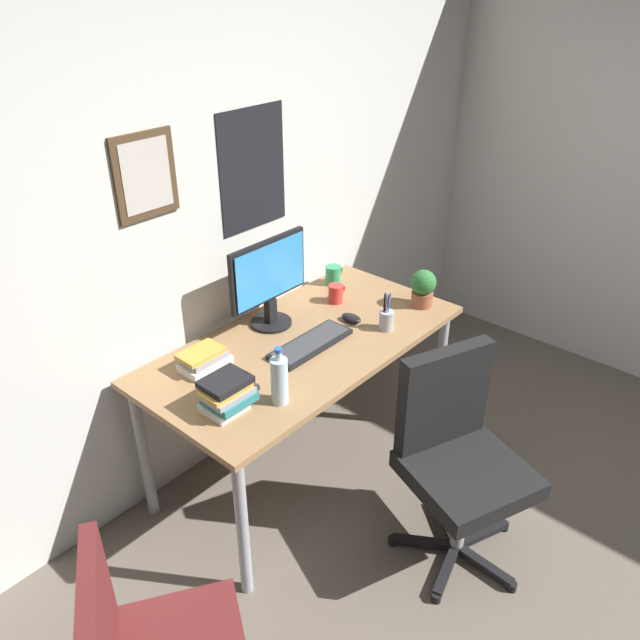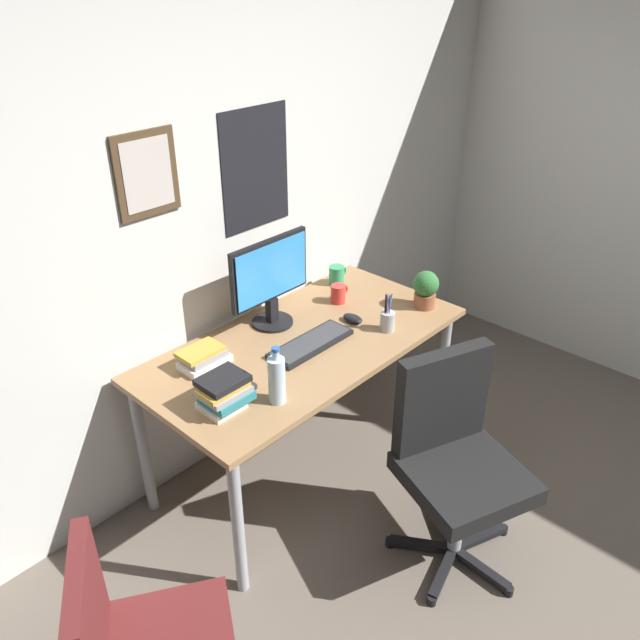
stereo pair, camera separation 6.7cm
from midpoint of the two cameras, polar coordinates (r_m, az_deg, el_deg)
wall_back at (r=2.94m, az=-9.36°, el=9.50°), size 4.40×0.10×2.60m
desk at (r=2.98m, az=-0.76°, el=-3.16°), size 1.56×0.77×0.76m
office_chair at (r=2.73m, az=12.73°, el=-11.59°), size 0.60×0.60×0.95m
monitor at (r=2.98m, az=-3.85°, el=3.72°), size 0.46×0.20×0.43m
keyboard at (r=2.90m, az=-0.18°, el=-2.13°), size 0.43×0.15×0.03m
computer_mouse at (r=3.09m, az=3.58°, el=0.13°), size 0.06×0.11×0.04m
water_bottle at (r=2.50m, az=-3.15°, el=-5.35°), size 0.07×0.07×0.25m
coffee_mug_near at (r=3.44m, az=2.08°, el=4.07°), size 0.12×0.08×0.10m
coffee_mug_far at (r=3.25m, az=2.26°, el=2.39°), size 0.11×0.08×0.09m
potted_plant at (r=3.23m, az=10.06°, el=2.83°), size 0.13×0.13×0.20m
pen_cup at (r=3.02m, az=6.73°, el=-0.01°), size 0.07×0.07×0.20m
book_stack_left at (r=2.79m, az=-9.76°, el=-3.36°), size 0.21×0.14×0.08m
book_stack_right at (r=2.51m, az=-7.86°, el=-6.50°), size 0.21×0.16×0.14m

